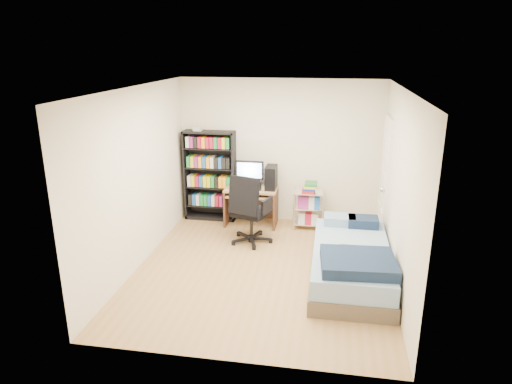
% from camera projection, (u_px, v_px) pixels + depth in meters
% --- Properties ---
extents(room, '(3.58, 4.08, 2.58)m').
position_uv_depth(room, '(263.00, 185.00, 6.05)').
color(room, '#A67C53').
rests_on(room, ground).
extents(media_shelf, '(0.90, 0.30, 1.67)m').
position_uv_depth(media_shelf, '(210.00, 175.00, 8.10)').
color(media_shelf, black).
rests_on(media_shelf, room).
extents(computer_desk, '(0.89, 0.52, 1.13)m').
position_uv_depth(computer_desk, '(257.00, 191.00, 7.90)').
color(computer_desk, '#A98157').
rests_on(computer_desk, room).
extents(office_chair, '(0.85, 0.85, 1.13)m').
position_uv_depth(office_chair, '(250.00, 221.00, 7.20)').
color(office_chair, black).
rests_on(office_chair, room).
extents(wire_cart, '(0.50, 0.36, 0.80)m').
position_uv_depth(wire_cart, '(309.00, 199.00, 7.76)').
color(wire_cart, white).
rests_on(wire_cart, room).
extents(bed, '(1.04, 2.07, 0.59)m').
position_uv_depth(bed, '(351.00, 262.00, 6.08)').
color(bed, brown).
rests_on(bed, room).
extents(door, '(0.12, 0.80, 2.00)m').
position_uv_depth(door, '(385.00, 181.00, 7.12)').
color(door, white).
rests_on(door, room).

